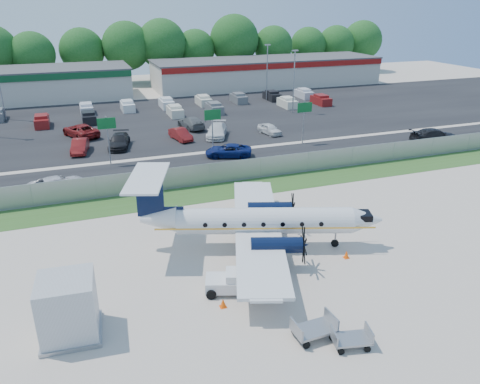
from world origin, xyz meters
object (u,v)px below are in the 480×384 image
object	(u,v)px
aircraft	(259,221)
baggage_cart_near	(314,329)
service_container	(69,310)
baggage_cart_far	(351,338)
pushback_tug	(229,282)

from	to	relation	value
aircraft	baggage_cart_near	world-z (taller)	aircraft
aircraft	baggage_cart_near	xyz separation A→B (m)	(-0.89, -9.47, -1.49)
service_container	baggage_cart_far	bearing A→B (deg)	-23.50
aircraft	baggage_cart_near	bearing A→B (deg)	-95.35
pushback_tug	baggage_cart_near	world-z (taller)	pushback_tug
pushback_tug	service_container	world-z (taller)	service_container
baggage_cart_far	service_container	distance (m)	13.90
baggage_cart_far	aircraft	bearing A→B (deg)	92.71
aircraft	pushback_tug	world-z (taller)	aircraft
aircraft	pushback_tug	size ratio (longest dim) A/B	6.11
baggage_cart_near	baggage_cart_far	xyz separation A→B (m)	(1.39, -1.19, -0.06)
pushback_tug	service_container	xyz separation A→B (m)	(-8.63, -0.90, 0.87)
aircraft	pushback_tug	bearing A→B (deg)	-130.17
pushback_tug	service_container	size ratio (longest dim) A/B	0.86
aircraft	pushback_tug	distance (m)	5.71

